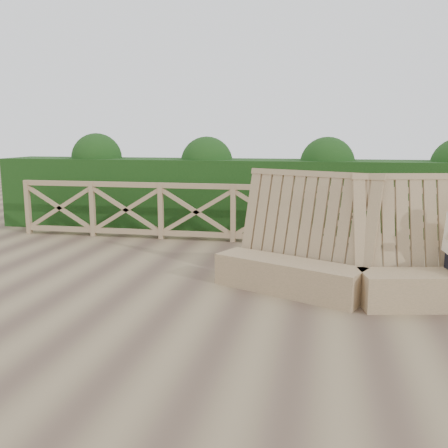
# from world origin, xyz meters

# --- Properties ---
(ground) EXTENTS (60.00, 60.00, 0.00)m
(ground) POSITION_xyz_m (0.00, 0.00, 0.00)
(ground) COLOR brown
(ground) RESTS_ON ground
(bench) EXTENTS (3.84, 1.51, 1.55)m
(bench) POSITION_xyz_m (1.47, 0.59, 0.39)
(bench) COLOR olive
(bench) RESTS_ON ground
(guardrail) EXTENTS (10.10, 0.09, 1.10)m
(guardrail) POSITION_xyz_m (0.00, 3.50, 0.55)
(guardrail) COLOR #917454
(guardrail) RESTS_ON ground
(hedge) EXTENTS (12.00, 1.20, 1.50)m
(hedge) POSITION_xyz_m (0.00, 4.70, 0.75)
(hedge) COLOR black
(hedge) RESTS_ON ground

